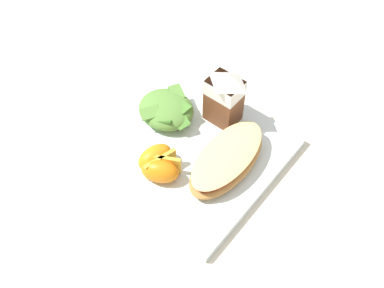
% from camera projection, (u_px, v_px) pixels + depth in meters
% --- Properties ---
extents(ground, '(3.00, 3.00, 0.00)m').
position_uv_depth(ground, '(192.00, 153.00, 0.74)').
color(ground, beige).
extents(white_plate, '(0.28, 0.28, 0.02)m').
position_uv_depth(white_plate, '(192.00, 150.00, 0.74)').
color(white_plate, silver).
rests_on(white_plate, ground).
extents(cheesy_pizza_bread, '(0.09, 0.17, 0.04)m').
position_uv_depth(cheesy_pizza_bread, '(227.00, 159.00, 0.69)').
color(cheesy_pizza_bread, '#B77F42').
rests_on(cheesy_pizza_bread, white_plate).
extents(green_salad_pile, '(0.11, 0.10, 0.04)m').
position_uv_depth(green_salad_pile, '(166.00, 109.00, 0.75)').
color(green_salad_pile, '#5B8E3D').
rests_on(green_salad_pile, white_plate).
extents(milk_carton, '(0.06, 0.04, 0.11)m').
position_uv_depth(milk_carton, '(227.00, 96.00, 0.72)').
color(milk_carton, brown).
rests_on(milk_carton, white_plate).
extents(orange_wedge_front, '(0.05, 0.07, 0.04)m').
position_uv_depth(orange_wedge_front, '(156.00, 158.00, 0.69)').
color(orange_wedge_front, orange).
rests_on(orange_wedge_front, white_plate).
extents(orange_wedge_middle, '(0.07, 0.06, 0.04)m').
position_uv_depth(orange_wedge_middle, '(161.00, 171.00, 0.68)').
color(orange_wedge_middle, orange).
rests_on(orange_wedge_middle, white_plate).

